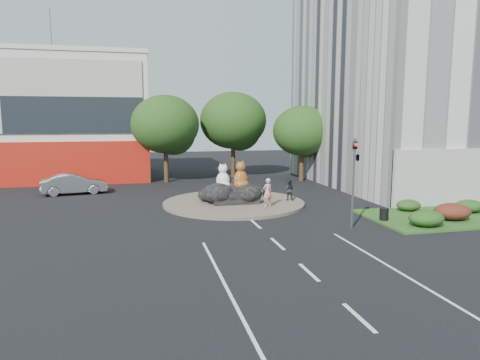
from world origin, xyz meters
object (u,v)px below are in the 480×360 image
at_px(pedestrian_dark, 289,190).
at_px(parked_car, 74,184).
at_px(pedestrian_pink, 267,192).
at_px(cat_white, 223,176).
at_px(cat_tabby, 241,175).
at_px(kitten_calico, 216,197).
at_px(litter_bin, 384,214).
at_px(kitten_white, 261,196).

height_order(pedestrian_dark, parked_car, pedestrian_dark).
relative_size(pedestrian_pink, parked_car, 0.38).
xyz_separation_m(cat_white, pedestrian_pink, (2.58, -2.32, -0.87)).
bearing_deg(pedestrian_pink, cat_white, -61.33).
distance_m(cat_tabby, kitten_calico, 2.45).
bearing_deg(parked_car, pedestrian_dark, -123.91).
relative_size(kitten_calico, litter_bin, 1.34).
height_order(kitten_white, litter_bin, kitten_white).
height_order(cat_white, cat_tabby, cat_tabby).
relative_size(cat_tabby, pedestrian_dark, 1.35).
xyz_separation_m(kitten_calico, litter_bin, (8.91, -6.54, -0.20)).
distance_m(cat_tabby, pedestrian_dark, 3.71).
height_order(cat_tabby, litter_bin, cat_tabby).
distance_m(pedestrian_pink, pedestrian_dark, 2.86).
height_order(cat_tabby, pedestrian_dark, cat_tabby).
bearing_deg(pedestrian_dark, pedestrian_pink, 64.27).
bearing_deg(parked_car, cat_tabby, -128.86).
height_order(pedestrian_dark, litter_bin, pedestrian_dark).
bearing_deg(cat_white, pedestrian_dark, 23.22).
distance_m(cat_tabby, pedestrian_pink, 2.72).
xyz_separation_m(pedestrian_dark, parked_car, (-15.66, 7.43, -0.13)).
relative_size(kitten_calico, pedestrian_dark, 0.63).
bearing_deg(parked_car, cat_white, -131.09).
xyz_separation_m(cat_white, cat_tabby, (1.25, -0.15, 0.09)).
bearing_deg(pedestrian_dark, litter_bin, 141.30).
bearing_deg(parked_car, litter_bin, -135.09).
xyz_separation_m(pedestrian_pink, parked_car, (-13.48, 9.28, -0.33)).
bearing_deg(litter_bin, parked_car, 143.44).
bearing_deg(cat_tabby, pedestrian_pink, -85.90).
distance_m(kitten_calico, pedestrian_pink, 3.64).
distance_m(kitten_white, parked_car, 15.45).
bearing_deg(cat_tabby, pedestrian_dark, -32.64).
height_order(cat_white, kitten_white, cat_white).
distance_m(cat_white, pedestrian_pink, 3.57).
relative_size(cat_tabby, kitten_calico, 2.13).
relative_size(pedestrian_pink, pedestrian_dark, 1.26).
bearing_deg(kitten_calico, parked_car, 162.92).
height_order(kitten_white, pedestrian_pink, pedestrian_pink).
height_order(kitten_calico, pedestrian_dark, pedestrian_dark).
distance_m(kitten_white, litter_bin, 8.80).
xyz_separation_m(cat_tabby, pedestrian_dark, (3.51, -0.32, -1.16)).
xyz_separation_m(kitten_white, parked_car, (-13.54, 7.44, 0.20)).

